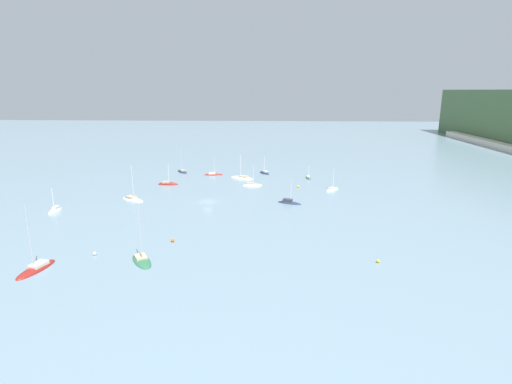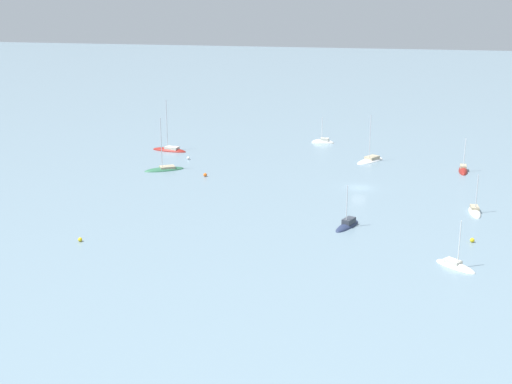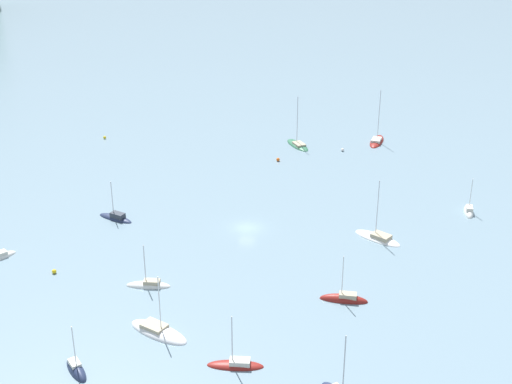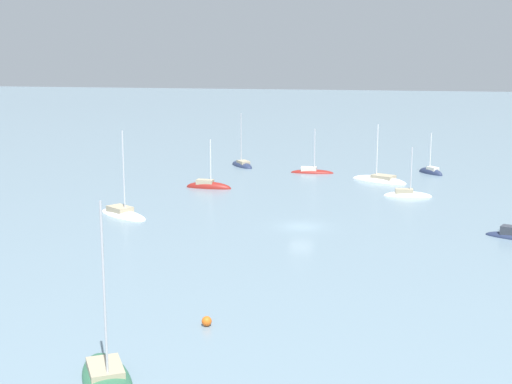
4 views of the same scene
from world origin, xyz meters
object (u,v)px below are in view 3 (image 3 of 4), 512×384
Objects in this scene: sailboat_1 at (236,365)px; mooring_buoy_3 at (343,150)px; sailboat_2 at (298,145)px; sailboat_10 at (378,238)px; mooring_buoy_1 at (105,137)px; mooring_buoy_2 at (278,159)px; sailboat_3 at (344,300)px; sailboat_9 at (158,332)px; sailboat_0 at (469,212)px; sailboat_4 at (149,286)px; mooring_buoy_0 at (54,271)px; sailboat_6 at (377,142)px; sailboat_12 at (76,370)px; sailboat_8 at (116,218)px.

sailboat_1 reaches higher than mooring_buoy_3.
sailboat_2 is 1.07× the size of sailboat_10.
sailboat_1 is 11.67× the size of mooring_buoy_3.
mooring_buoy_2 is at bearing -101.74° from mooring_buoy_1.
sailboat_3 is at bearing -164.03° from mooring_buoy_2.
sailboat_0 is at bearing 69.02° from sailboat_9.
sailboat_4 is (-59.51, 16.54, 0.00)m from sailboat_2.
sailboat_0 is 69.56m from mooring_buoy_0.
sailboat_9 is 14.78× the size of mooring_buoy_1.
sailboat_10 reaches higher than sailboat_4.
sailboat_6 reaches higher than mooring_buoy_1.
sailboat_2 is 9.86m from mooring_buoy_3.
sailboat_6 is 45.25m from sailboat_10.
sailboat_9 is at bearing 98.56° from sailboat_12.
sailboat_4 is at bearing 125.93° from sailboat_0.
sailboat_6 reaches higher than sailboat_8.
sailboat_10 is at bearing -123.91° from mooring_buoy_1.
sailboat_10 is at bearing -159.43° from sailboat_8.
sailboat_1 is 0.82× the size of sailboat_9.
sailboat_2 is 17.42× the size of mooring_buoy_3.
sailboat_8 is (-39.35, 27.84, 0.06)m from sailboat_2.
sailboat_10 is 16.77× the size of mooring_buoy_1.
sailboat_10 reaches higher than sailboat_8.
mooring_buoy_2 is at bearing 129.31° from sailboat_2.
sailboat_6 is 91.25m from sailboat_12.
sailboat_3 is 1.08× the size of sailboat_4.
mooring_buoy_3 is at bearing -134.28° from sailboat_2.
sailboat_1 is 39.01m from sailboat_10.
mooring_buoy_2 is at bearing 136.35° from sailboat_6.
mooring_buoy_3 is (-6.63, 7.28, 0.22)m from sailboat_6.
sailboat_8 is (-10.55, 59.76, 0.05)m from sailboat_0.
sailboat_6 reaches higher than sailboat_2.
sailboat_6 is at bearing -57.05° from sailboat_10.
sailboat_12 is (-19.39, 31.06, -0.01)m from sailboat_3.
sailboat_4 is at bearing 137.39° from sailboat_9.
sailboat_1 is 1.03× the size of sailboat_8.
sailboat_8 is 40.77m from mooring_buoy_1.
sailboat_8 is 10.43× the size of mooring_buoy_2.
sailboat_12 is (-19.46, 3.44, -0.01)m from sailboat_4.
sailboat_1 reaches higher than sailboat_3.
sailboat_12 reaches higher than sailboat_0.
sailboat_6 is at bearing -47.66° from mooring_buoy_3.
mooring_buoy_1 is at bearing -46.44° from sailboat_8.
mooring_buoy_1 is at bearing -69.68° from sailboat_4.
sailboat_1 is at bearing 171.44° from mooring_buoy_3.
sailboat_9 is 0.88× the size of sailboat_10.
sailboat_12 is (-8.75, 7.66, 0.01)m from sailboat_9.
sailboat_3 is 0.64× the size of sailboat_6.
sailboat_9 reaches higher than sailboat_8.
sailboat_10 is at bearing -70.10° from mooring_buoy_0.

